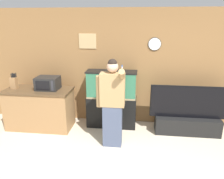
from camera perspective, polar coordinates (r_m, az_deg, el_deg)
wall_back_paneled at (r=4.99m, az=3.73°, el=5.64°), size 10.00×0.08×2.60m
counter_island at (r=5.17m, az=-18.33°, el=-4.71°), size 1.46×0.68×0.90m
microwave at (r=4.93m, az=-16.43°, el=1.61°), size 0.48×0.38×0.28m
knife_block at (r=5.23m, az=-24.25°, el=1.63°), size 0.13×0.11×0.35m
aquarium_on_stand at (r=4.89m, az=-0.12°, el=-2.58°), size 1.10×0.37×1.30m
tv_on_stand at (r=4.99m, az=19.07°, el=-7.43°), size 1.62×0.40×1.05m
person_standing at (r=4.04m, az=-0.01°, el=-3.43°), size 0.54×0.40×1.70m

